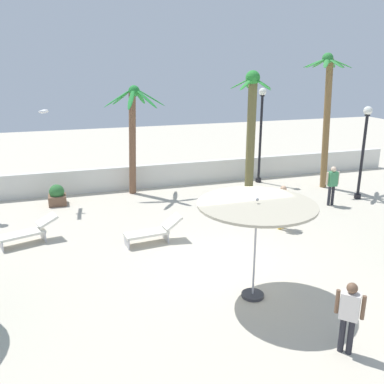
{
  "coord_description": "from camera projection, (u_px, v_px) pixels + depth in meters",
  "views": [
    {
      "loc": [
        -4.06,
        -9.77,
        5.57
      ],
      "look_at": [
        0.0,
        3.05,
        1.4
      ],
      "focal_mm": 39.08,
      "sensor_mm": 36.0,
      "label": 1
    }
  ],
  "objects": [
    {
      "name": "ground_plane",
      "position": [
        225.0,
        270.0,
        11.71
      ],
      "size": [
        56.0,
        56.0,
        0.0
      ],
      "primitive_type": "plane",
      "color": "beige"
    },
    {
      "name": "boundary_wall",
      "position": [
        155.0,
        176.0,
        19.5
      ],
      "size": [
        25.2,
        0.3,
        1.06
      ],
      "primitive_type": "cube",
      "color": "silver",
      "rests_on": "ground_plane"
    },
    {
      "name": "patio_umbrella_0",
      "position": [
        257.0,
        210.0,
        9.73
      ],
      "size": [
        2.79,
        2.79,
        2.59
      ],
      "color": "#333338",
      "rests_on": "ground_plane"
    },
    {
      "name": "palm_tree_0",
      "position": [
        251.0,
        121.0,
        17.86
      ],
      "size": [
        1.83,
        1.87,
        5.28
      ],
      "color": "brown",
      "rests_on": "ground_plane"
    },
    {
      "name": "palm_tree_1",
      "position": [
        327.0,
        107.0,
        18.44
      ],
      "size": [
        2.08,
        2.09,
        5.99
      ],
      "color": "brown",
      "rests_on": "ground_plane"
    },
    {
      "name": "palm_tree_2",
      "position": [
        133.0,
        127.0,
        17.83
      ],
      "size": [
        2.6,
        2.42,
        4.68
      ],
      "color": "brown",
      "rests_on": "ground_plane"
    },
    {
      "name": "lamp_post_0",
      "position": [
        261.0,
        127.0,
        19.61
      ],
      "size": [
        0.35,
        0.35,
        4.48
      ],
      "color": "black",
      "rests_on": "ground_plane"
    },
    {
      "name": "lamp_post_2",
      "position": [
        364.0,
        144.0,
        17.22
      ],
      "size": [
        0.36,
        0.36,
        3.9
      ],
      "color": "black",
      "rests_on": "ground_plane"
    },
    {
      "name": "lounge_chair_0",
      "position": [
        153.0,
        231.0,
        13.43
      ],
      "size": [
        1.92,
        0.74,
        0.84
      ],
      "color": "#B7B7BC",
      "rests_on": "ground_plane"
    },
    {
      "name": "lounge_chair_1",
      "position": [
        29.0,
        231.0,
        13.39
      ],
      "size": [
        1.92,
        1.09,
        0.81
      ],
      "color": "#B7B7BC",
      "rests_on": "ground_plane"
    },
    {
      "name": "guest_0",
      "position": [
        332.0,
        182.0,
        16.79
      ],
      "size": [
        0.56,
        0.27,
        1.62
      ],
      "color": "#26262D",
      "rests_on": "ground_plane"
    },
    {
      "name": "guest_1",
      "position": [
        282.0,
        203.0,
        14.38
      ],
      "size": [
        0.51,
        0.37,
        1.57
      ],
      "color": "gold",
      "rests_on": "ground_plane"
    },
    {
      "name": "guest_2",
      "position": [
        349.0,
        312.0,
        8.13
      ],
      "size": [
        0.42,
        0.42,
        1.56
      ],
      "color": "#26262D",
      "rests_on": "ground_plane"
    },
    {
      "name": "seagull_0",
      "position": [
        43.0,
        111.0,
        16.0
      ],
      "size": [
        0.38,
        1.29,
        0.14
      ],
      "color": "white"
    },
    {
      "name": "planter",
      "position": [
        57.0,
        196.0,
        17.04
      ],
      "size": [
        0.7,
        0.7,
        0.85
      ],
      "color": "brown",
      "rests_on": "ground_plane"
    }
  ]
}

